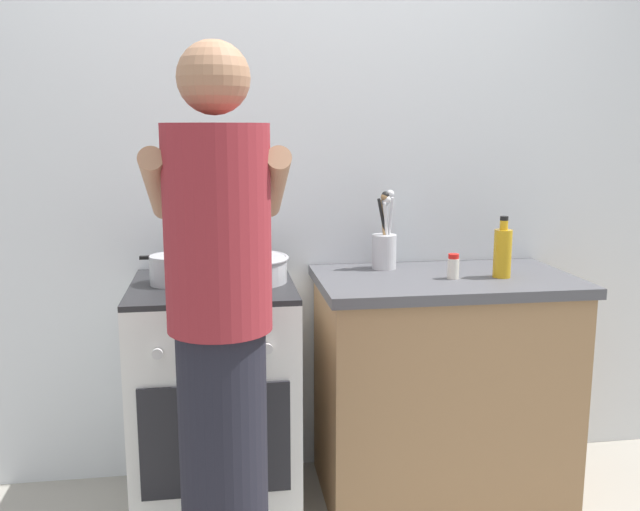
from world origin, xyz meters
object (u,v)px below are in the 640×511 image
at_px(pot, 173,270).
at_px(oil_bottle, 503,252).
at_px(spice_bottle, 453,267).
at_px(person, 221,342).
at_px(mixing_bowl, 250,268).
at_px(stove_range, 216,398).
at_px(utensil_crock, 385,243).

distance_m(pot, oil_bottle, 1.25).
bearing_deg(spice_bottle, pot, 176.47).
bearing_deg(pot, person, -74.58).
distance_m(pot, mixing_bowl, 0.28).
distance_m(stove_range, pot, 0.52).
height_order(pot, utensil_crock, utensil_crock).
xyz_separation_m(oil_bottle, person, (-1.08, -0.54, -0.14)).
distance_m(stove_range, person, 0.72).
height_order(mixing_bowl, spice_bottle, mixing_bowl).
bearing_deg(mixing_bowl, pot, 178.67).
xyz_separation_m(mixing_bowl, spice_bottle, (0.77, -0.06, -0.01)).
relative_size(mixing_bowl, oil_bottle, 1.24).
relative_size(pot, utensil_crock, 0.74).
bearing_deg(utensil_crock, oil_bottle, -29.59).
height_order(stove_range, spice_bottle, spice_bottle).
bearing_deg(utensil_crock, person, -131.18).
distance_m(spice_bottle, person, 1.04).
height_order(mixing_bowl, person, person).
height_order(mixing_bowl, oil_bottle, oil_bottle).
xyz_separation_m(spice_bottle, oil_bottle, (0.19, -0.00, 0.05)).
bearing_deg(stove_range, mixing_bowl, 4.17).
bearing_deg(utensil_crock, spice_bottle, -46.87).
xyz_separation_m(mixing_bowl, oil_bottle, (0.97, -0.06, 0.05)).
bearing_deg(utensil_crock, pot, -168.97).
height_order(utensil_crock, spice_bottle, utensil_crock).
bearing_deg(pot, stove_range, -6.80).
height_order(utensil_crock, person, person).
bearing_deg(spice_bottle, utensil_crock, 133.13).
distance_m(mixing_bowl, oil_bottle, 0.97).
relative_size(stove_range, mixing_bowl, 3.07).
relative_size(utensil_crock, oil_bottle, 1.36).
xyz_separation_m(stove_range, oil_bottle, (1.11, -0.05, 0.55)).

